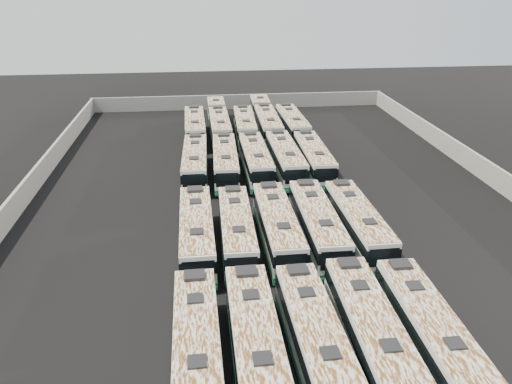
% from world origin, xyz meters
% --- Properties ---
extents(ground, '(140.00, 140.00, 0.00)m').
position_xyz_m(ground, '(0.00, 0.00, 0.00)').
color(ground, black).
rests_on(ground, ground).
extents(perimeter_wall, '(45.20, 73.20, 2.20)m').
position_xyz_m(perimeter_wall, '(0.00, 0.00, 1.10)').
color(perimeter_wall, gray).
rests_on(perimeter_wall, ground).
extents(bus_front_far_left, '(2.56, 11.28, 3.17)m').
position_xyz_m(bus_front_far_left, '(-6.82, -20.10, 1.62)').
color(bus_front_far_left, silver).
rests_on(bus_front_far_left, ground).
extents(bus_front_left, '(2.52, 11.54, 3.25)m').
position_xyz_m(bus_front_left, '(-3.80, -20.26, 1.66)').
color(bus_front_left, silver).
rests_on(bus_front_left, ground).
extents(bus_front_center, '(2.66, 11.36, 3.18)m').
position_xyz_m(bus_front_center, '(-0.62, -20.24, 1.63)').
color(bus_front_center, silver).
rests_on(bus_front_center, ground).
extents(bus_front_right, '(2.60, 11.61, 3.26)m').
position_xyz_m(bus_front_right, '(2.42, -20.08, 1.67)').
color(bus_front_right, silver).
rests_on(bus_front_right, ground).
extents(bus_front_far_right, '(2.46, 11.21, 3.15)m').
position_xyz_m(bus_front_far_right, '(5.60, -20.24, 1.61)').
color(bus_front_far_right, silver).
rests_on(bus_front_far_right, ground).
extents(bus_midfront_far_left, '(2.61, 11.54, 3.24)m').
position_xyz_m(bus_midfront_far_left, '(-6.79, -7.46, 1.66)').
color(bus_midfront_far_left, silver).
rests_on(bus_midfront_far_left, ground).
extents(bus_midfront_left, '(2.48, 11.15, 3.13)m').
position_xyz_m(bus_midfront_left, '(-3.80, -7.34, 1.60)').
color(bus_midfront_left, silver).
rests_on(bus_midfront_left, ground).
extents(bus_midfront_center, '(2.53, 11.54, 3.25)m').
position_xyz_m(bus_midfront_center, '(-0.68, -7.29, 1.66)').
color(bus_midfront_center, silver).
rests_on(bus_midfront_center, ground).
extents(bus_midfront_right, '(2.56, 11.67, 3.28)m').
position_xyz_m(bus_midfront_right, '(2.42, -7.23, 1.68)').
color(bus_midfront_right, silver).
rests_on(bus_midfront_right, ground).
extents(bus_midfront_far_right, '(2.53, 11.36, 3.19)m').
position_xyz_m(bus_midfront_far_right, '(5.59, -7.28, 1.63)').
color(bus_midfront_far_right, silver).
rests_on(bus_midfront_far_right, ground).
extents(bus_midback_far_left, '(2.65, 11.44, 3.21)m').
position_xyz_m(bus_midback_far_left, '(-6.90, 7.71, 1.64)').
color(bus_midback_far_left, silver).
rests_on(bus_midback_far_left, ground).
extents(bus_midback_left, '(2.69, 11.45, 3.21)m').
position_xyz_m(bus_midback_left, '(-3.82, 7.66, 1.64)').
color(bus_midback_left, silver).
rests_on(bus_midback_left, ground).
extents(bus_midback_center, '(2.56, 11.50, 3.23)m').
position_xyz_m(bus_midback_center, '(-0.67, 7.73, 1.65)').
color(bus_midback_center, silver).
rests_on(bus_midback_center, ground).
extents(bus_midback_right, '(2.61, 11.69, 3.29)m').
position_xyz_m(bus_midback_right, '(2.45, 7.77, 1.68)').
color(bus_midback_right, silver).
rests_on(bus_midback_right, ground).
extents(bus_midback_far_right, '(2.55, 11.36, 3.19)m').
position_xyz_m(bus_midback_far_right, '(5.47, 7.78, 1.63)').
color(bus_midback_far_right, silver).
rests_on(bus_midback_far_right, ground).
extents(bus_back_far_left, '(2.64, 11.57, 3.25)m').
position_xyz_m(bus_back_far_left, '(-6.90, 20.61, 1.66)').
color(bus_back_far_left, silver).
rests_on(bus_back_far_left, ground).
extents(bus_back_left, '(2.57, 17.40, 3.15)m').
position_xyz_m(bus_back_left, '(-3.81, 23.52, 1.61)').
color(bus_back_left, silver).
rests_on(bus_back_left, ground).
extents(bus_back_center, '(2.66, 11.27, 3.16)m').
position_xyz_m(bus_back_center, '(-0.60, 20.61, 1.61)').
color(bus_back_center, silver).
rests_on(bus_back_center, ground).
extents(bus_back_right, '(2.66, 18.01, 3.26)m').
position_xyz_m(bus_back_right, '(2.42, 23.67, 1.67)').
color(bus_back_right, silver).
rests_on(bus_back_right, ground).
extents(bus_back_far_right, '(2.63, 11.56, 3.25)m').
position_xyz_m(bus_back_far_right, '(5.50, 20.54, 1.66)').
color(bus_back_far_right, silver).
rests_on(bus_back_far_right, ground).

